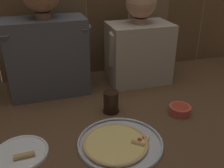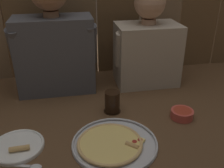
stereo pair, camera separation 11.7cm
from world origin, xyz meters
TOP-DOWN VIEW (x-y plane):
  - ground_plane at (0.00, 0.00)m, footprint 3.20×3.20m
  - pizza_tray at (-0.05, -0.10)m, footprint 0.36×0.36m
  - dinner_plate at (-0.43, -0.05)m, footprint 0.21×0.21m
  - drinking_glass at (-0.00, 0.15)m, footprint 0.09×0.09m
  - dipping_bowl at (0.32, 0.04)m, footprint 0.11×0.11m
  - diner_left at (-0.26, 0.46)m, footprint 0.45×0.22m
  - diner_right at (0.26, 0.45)m, footprint 0.40×0.24m

SIDE VIEW (x-z plane):
  - ground_plane at x=0.00m, z-range 0.00..0.00m
  - dinner_plate at x=-0.43m, z-range -0.01..0.03m
  - pizza_tray at x=-0.05m, z-range 0.00..0.02m
  - dipping_bowl at x=0.32m, z-range 0.00..0.04m
  - drinking_glass at x=0.00m, z-range 0.00..0.11m
  - diner_right at x=0.26m, z-range -0.04..0.53m
  - diner_left at x=-0.26m, z-range -0.03..0.63m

